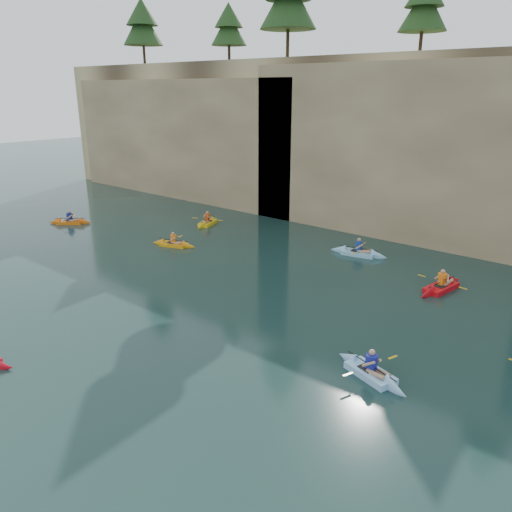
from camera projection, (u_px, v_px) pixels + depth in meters
The scene contains 12 objects.
ground at pixel (90, 373), 17.40m from camera, with size 160.00×160.00×0.00m, color black.
cliff at pixel (434, 136), 37.36m from camera, with size 70.00×16.00×12.00m, color tan.
cliff_slab_west at pixel (180, 137), 44.30m from camera, with size 26.00×2.40×10.56m, color tan.
cliff_slab_center at pixel (420, 152), 30.85m from camera, with size 24.00×2.40×11.40m, color tan.
sea_cave_west at pixel (192, 178), 43.66m from camera, with size 4.50×1.00×4.00m, color black.
sea_cave_center at pixel (329, 205), 35.32m from camera, with size 3.50×1.00×3.20m, color black.
kayaker_orange at pixel (174, 244), 31.32m from camera, with size 3.06×2.16×1.14m.
kayaker_ltblue_near at pixel (370, 372), 17.15m from camera, with size 3.33×2.41×1.29m.
kayaker_red_far at pixel (441, 287), 24.50m from camera, with size 2.59×3.72×1.34m.
kayaker_yellow at pixel (208, 223), 36.25m from camera, with size 2.36×3.14×1.26m.
kayaker_ltblue_mid at pixel (358, 253), 29.61m from camera, with size 3.56×2.56×1.33m.
kayaker_extra_west at pixel (70, 222), 36.51m from camera, with size 2.87×2.53×1.23m.
Camera 1 is at (14.15, -7.99, 9.44)m, focal length 35.00 mm.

